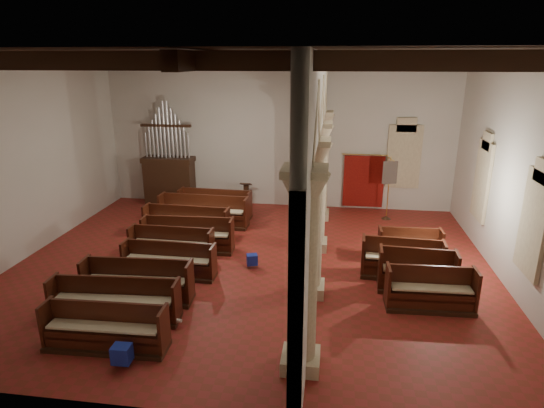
{
  "coord_description": "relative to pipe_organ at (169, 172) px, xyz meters",
  "views": [
    {
      "loc": [
        2.29,
        -12.14,
        5.84
      ],
      "look_at": [
        0.53,
        0.5,
        1.77
      ],
      "focal_mm": 30.0,
      "sensor_mm": 36.0,
      "label": 1
    }
  ],
  "objects": [
    {
      "name": "pipe_organ",
      "position": [
        0.0,
        0.0,
        0.0
      ],
      "size": [
        2.1,
        0.85,
        4.4
      ],
      "color": "black",
      "rests_on": "floor"
    },
    {
      "name": "window_right_a",
      "position": [
        11.48,
        -7.0,
        0.83
      ],
      "size": [
        0.03,
        1.0,
        2.2
      ],
      "primitive_type": "cube",
      "color": "#398264",
      "rests_on": "wall_right"
    },
    {
      "name": "arcade",
      "position": [
        6.3,
        -5.5,
        2.19
      ],
      "size": [
        0.9,
        11.9,
        6.0
      ],
      "color": "beige",
      "rests_on": "floor"
    },
    {
      "name": "nave_pew_8",
      "position": [
        2.33,
        -1.49,
        -1.01
      ],
      "size": [
        2.82,
        0.85,
        1.1
      ],
      "rotation": [
        0.0,
        0.0,
        -0.04
      ],
      "color": "black",
      "rests_on": "floor"
    },
    {
      "name": "aisle_pew_2",
      "position": [
        8.78,
        -5.68,
        -1.0
      ],
      "size": [
        2.27,
        0.87,
        1.11
      ],
      "rotation": [
        0.0,
        0.0,
        -0.06
      ],
      "color": "black",
      "rests_on": "floor"
    },
    {
      "name": "aisle_pew_0",
      "position": [
        9.25,
        -7.32,
        -1.01
      ],
      "size": [
        2.14,
        0.78,
        1.06
      ],
      "rotation": [
        0.0,
        0.0,
        0.03
      ],
      "color": "black",
      "rests_on": "floor"
    },
    {
      "name": "ceiling",
      "position": [
        4.5,
        -5.5,
        4.63
      ],
      "size": [
        14.0,
        14.0,
        0.0
      ],
      "primitive_type": "plane",
      "rotation": [
        3.14,
        0.0,
        0.0
      ],
      "color": "#2F200F",
      "rests_on": "wall_back"
    },
    {
      "name": "ceiling_beams",
      "position": [
        4.5,
        -5.5,
        4.45
      ],
      "size": [
        13.8,
        11.8,
        0.3
      ],
      "primitive_type": null,
      "color": "black",
      "rests_on": "wall_back"
    },
    {
      "name": "wall_front",
      "position": [
        4.5,
        -11.5,
        1.63
      ],
      "size": [
        14.0,
        0.02,
        6.0
      ],
      "primitive_type": "cube",
      "color": "beige",
      "rests_on": "floor"
    },
    {
      "name": "floor",
      "position": [
        4.5,
        -5.5,
        -1.37
      ],
      "size": [
        14.0,
        14.0,
        0.0
      ],
      "primitive_type": "plane",
      "color": "maroon",
      "rests_on": "ground"
    },
    {
      "name": "processional_banner",
      "position": [
        8.87,
        -0.74,
        -0.56
      ],
      "size": [
        0.55,
        0.7,
        2.44
      ],
      "rotation": [
        0.0,
        0.0,
        0.21
      ],
      "color": "black",
      "rests_on": "floor"
    },
    {
      "name": "window_right_b",
      "position": [
        11.48,
        -3.0,
        0.83
      ],
      "size": [
        0.03,
        1.0,
        2.2
      ],
      "primitive_type": "cube",
      "color": "#398264",
      "rests_on": "wall_right"
    },
    {
      "name": "wall_right",
      "position": [
        11.5,
        -5.5,
        1.63
      ],
      "size": [
        0.02,
        12.0,
        6.0
      ],
      "primitive_type": "cube",
      "color": "beige",
      "rests_on": "floor"
    },
    {
      "name": "lectern",
      "position": [
        3.26,
        -0.01,
        -0.92
      ],
      "size": [
        0.44,
        0.45,
        1.08
      ],
      "rotation": [
        0.0,
        0.0,
        -0.02
      ],
      "color": "#392112",
      "rests_on": "floor"
    },
    {
      "name": "hymnal_box_c",
      "position": [
        4.53,
        -5.67,
        -1.12
      ],
      "size": [
        0.37,
        0.33,
        0.31
      ],
      "primitive_type": "cube",
      "rotation": [
        0.0,
        0.0,
        0.31
      ],
      "color": "navy",
      "rests_on": "floor"
    },
    {
      "name": "nave_pew_7",
      "position": [
        2.14,
        -2.39,
        -1.0
      ],
      "size": [
        3.31,
        0.86,
        1.12
      ],
      "rotation": [
        0.0,
        0.0,
        -0.03
      ],
      "color": "black",
      "rests_on": "floor"
    },
    {
      "name": "dossal_curtain",
      "position": [
        8.0,
        0.42,
        -0.21
      ],
      "size": [
        1.8,
        0.07,
        2.17
      ],
      "color": "maroon",
      "rests_on": "floor"
    },
    {
      "name": "nave_pew_4",
      "position": [
        2.0,
        -5.41,
        -1.04
      ],
      "size": [
        2.58,
        0.71,
        1.01
      ],
      "rotation": [
        0.0,
        0.0,
        -0.02
      ],
      "color": "black",
      "rests_on": "floor"
    },
    {
      "name": "nave_pew_2",
      "position": [
        2.02,
        -7.92,
        -1.01
      ],
      "size": [
        2.79,
        0.86,
        1.08
      ],
      "rotation": [
        0.0,
        0.0,
        0.05
      ],
      "color": "black",
      "rests_on": "floor"
    },
    {
      "name": "window_back",
      "position": [
        9.5,
        0.48,
        0.83
      ],
      "size": [
        1.0,
        0.03,
        2.2
      ],
      "primitive_type": "cube",
      "color": "#398264",
      "rests_on": "wall_back"
    },
    {
      "name": "tube_heater_b",
      "position": [
        3.07,
        -8.92,
        -1.21
      ],
      "size": [
        0.88,
        0.2,
        0.09
      ],
      "primitive_type": "cylinder",
      "rotation": [
        0.0,
        1.57,
        -0.13
      ],
      "color": "white",
      "rests_on": "floor"
    },
    {
      "name": "wall_left",
      "position": [
        -2.5,
        -5.5,
        1.63
      ],
      "size": [
        0.02,
        12.0,
        6.0
      ],
      "primitive_type": "cube",
      "color": "beige",
      "rests_on": "floor"
    },
    {
      "name": "hymnal_box_a",
      "position": [
        2.79,
        -10.47,
        -1.09
      ],
      "size": [
        0.37,
        0.31,
        0.37
      ],
      "primitive_type": "cube",
      "rotation": [
        0.0,
        0.0,
        0.03
      ],
      "color": "navy",
      "rests_on": "floor"
    },
    {
      "name": "nave_pew_6",
      "position": [
        1.86,
        -3.54,
        -1.02
      ],
      "size": [
        2.99,
        0.83,
        1.06
      ],
      "rotation": [
        0.0,
        0.0,
        -0.04
      ],
      "color": "black",
      "rests_on": "floor"
    },
    {
      "name": "nave_pew_3",
      "position": [
        2.32,
        -6.51,
        -1.05
      ],
      "size": [
        2.63,
        0.68,
        0.98
      ],
      "rotation": [
        0.0,
        0.0,
        -0.01
      ],
      "color": "black",
      "rests_on": "floor"
    },
    {
      "name": "hymnal_box_b",
      "position": [
        2.93,
        -7.16,
        -1.09
      ],
      "size": [
        0.44,
        0.4,
        0.35
      ],
      "primitive_type": "cube",
      "rotation": [
        0.0,
        0.0,
        0.41
      ],
      "color": "#151C96",
      "rests_on": "floor"
    },
    {
      "name": "tube_heater_a",
      "position": [
        1.58,
        -9.16,
        -1.21
      ],
      "size": [
        0.82,
        0.43,
        0.09
      ],
      "primitive_type": "cylinder",
      "rotation": [
        0.0,
        1.57,
        0.43
      ],
      "color": "white",
      "rests_on": "floor"
    },
    {
      "name": "wall_back",
      "position": [
        4.5,
        0.5,
        1.63
      ],
      "size": [
        14.0,
        0.02,
        6.0
      ],
      "primitive_type": "cube",
      "color": "beige",
      "rests_on": "floor"
    },
    {
      "name": "aisle_pew_3",
      "position": [
        9.15,
        -4.58,
        -1.02
      ],
      "size": [
        1.88,
        0.76,
        1.03
      ],
      "rotation": [
        0.0,
        0.0,
        0.04
      ],
      "color": "black",
      "rests_on": "floor"
    },
    {
      "name": "nave_pew_1",
      "position": [
        1.87,
        -8.85,
        -1.04
      ],
      "size": [
        3.05,
        0.87,
        1.02
      ],
      "rotation": [
        0.0,
        0.0,
        0.06
      ],
      "color": "black",
      "rests_on": "floor"
    },
    {
      "name": "nave_pew_5",
      "position": [
        2.29,
        -4.7,
        -1.01
      ],
      "size": [
        2.91,
        0.86,
        1.09
      ],
      "rotation": [
        0.0,
        0.0,
        0.05
      ],
      "color": "black",
      "rests_on": "floor"
    },
    {
      "name": "aisle_pew_1",
      "position": [
        9.06,
        -6.44,
        -0.99
      ],
      "size": [
        2.01,
        0.85,
        1.14
      ],
      "rotation": [
        0.0,
        0.0,
        -0.05
      ],
      "color": "black",
      "rests_on": "floor"
    },
    {
      "name": "nave_pew_0",
      "position": [
        2.19,
        -9.94,
        -1.04
      ],
      "size": [
        2.63,
        0.74,
        1.0
      ],
      "rotation": [
        0.0,
        0.0,
        0.03
      ],
      "color": "black",
      "rests_on": "floor"
    }
  ]
}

